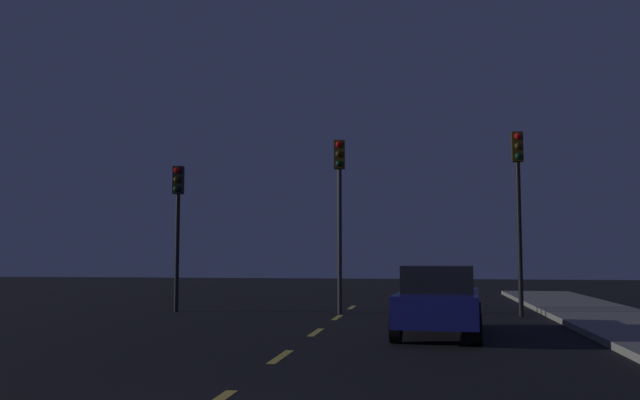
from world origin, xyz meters
TOP-DOWN VIEW (x-y plane):
  - ground_plane at (0.00, 7.00)m, footprint 80.00×80.00m
  - lane_stripe_third at (0.00, 6.40)m, footprint 0.16×1.60m
  - lane_stripe_fourth at (0.00, 10.20)m, footprint 0.16×1.60m
  - lane_stripe_fifth at (0.00, 14.00)m, footprint 0.16×1.60m
  - lane_stripe_sixth at (0.00, 17.80)m, footprint 0.16×1.60m
  - traffic_signal_left at (-5.33, 15.14)m, footprint 0.32×0.38m
  - traffic_signal_center at (-0.08, 15.14)m, footprint 0.32×0.38m
  - traffic_signal_right at (5.30, 15.14)m, footprint 0.32×0.38m
  - car_stopped_ahead at (2.84, 10.06)m, footprint 2.10×4.43m

SIDE VIEW (x-z plane):
  - ground_plane at x=0.00m, z-range 0.00..0.00m
  - lane_stripe_third at x=0.00m, z-range 0.00..0.01m
  - lane_stripe_fourth at x=0.00m, z-range 0.00..0.01m
  - lane_stripe_fifth at x=0.00m, z-range 0.00..0.01m
  - lane_stripe_sixth at x=0.00m, z-range 0.00..0.01m
  - car_stopped_ahead at x=2.84m, z-range 0.00..1.56m
  - traffic_signal_left at x=-5.33m, z-range 0.95..5.62m
  - traffic_signal_center at x=-0.08m, z-range 1.05..6.42m
  - traffic_signal_right at x=5.30m, z-range 1.06..6.54m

